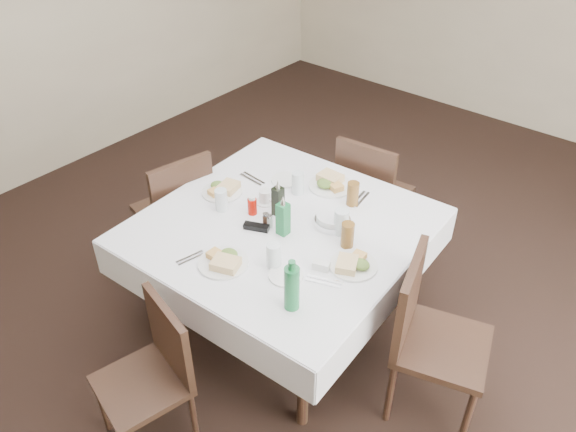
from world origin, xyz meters
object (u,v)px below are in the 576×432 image
at_px(chair_east, 426,330).
at_px(water_n, 298,183).
at_px(dining_table, 282,234).
at_px(chair_north, 370,190).
at_px(coffee_mug, 265,197).
at_px(water_w, 221,200).
at_px(oil_cruet_dark, 278,200).
at_px(oil_cruet_green, 283,218).
at_px(ketchup_bottle, 252,206).
at_px(chair_south, 155,368).
at_px(bread_basket, 333,220).
at_px(green_bottle, 292,287).
at_px(chair_west, 178,207).
at_px(water_s, 274,255).

height_order(chair_east, water_n, chair_east).
xyz_separation_m(dining_table, chair_east, (0.94, 0.01, -0.15)).
xyz_separation_m(chair_north, coffee_mug, (-0.22, -0.83, 0.28)).
height_order(water_w, oil_cruet_dark, oil_cruet_dark).
xyz_separation_m(oil_cruet_green, ketchup_bottle, (-0.26, 0.03, -0.05)).
distance_m(chair_south, water_w, 1.02).
distance_m(dining_table, water_n, 0.36).
distance_m(water_n, oil_cruet_green, 0.41).
relative_size(bread_basket, green_bottle, 0.73).
relative_size(oil_cruet_dark, green_bottle, 0.82).
relative_size(chair_west, water_n, 6.54).
xyz_separation_m(water_n, oil_cruet_green, (0.19, -0.36, 0.04)).
height_order(dining_table, chair_east, chair_east).
height_order(chair_south, water_s, water_s).
xyz_separation_m(chair_east, green_bottle, (-0.49, -0.48, 0.34)).
bearing_deg(coffee_mug, chair_east, -4.27).
bearing_deg(ketchup_bottle, water_w, -152.82).
xyz_separation_m(chair_west, ketchup_bottle, (0.66, 0.02, 0.30)).
bearing_deg(green_bottle, water_s, 146.83).
xyz_separation_m(oil_cruet_green, green_bottle, (0.39, -0.40, 0.02)).
distance_m(bread_basket, coffee_mug, 0.44).
distance_m(chair_south, water_s, 0.79).
xyz_separation_m(dining_table, chair_south, (0.03, -0.99, -0.21)).
xyz_separation_m(oil_cruet_green, coffee_mug, (-0.27, 0.16, -0.07)).
relative_size(water_s, oil_cruet_dark, 0.61).
height_order(water_n, coffee_mug, water_n).
distance_m(water_s, oil_cruet_green, 0.28).
relative_size(ketchup_bottle, green_bottle, 0.42).
xyz_separation_m(water_w, oil_cruet_green, (0.42, 0.06, 0.04)).
height_order(chair_south, chair_west, chair_west).
distance_m(dining_table, water_s, 0.39).
height_order(chair_south, water_w, water_w).
xyz_separation_m(water_w, green_bottle, (0.81, -0.35, 0.06)).
bearing_deg(water_n, dining_table, -66.85).
bearing_deg(oil_cruet_green, chair_south, -91.96).
distance_m(water_w, green_bottle, 0.89).
bearing_deg(bread_basket, chair_east, -12.98).
bearing_deg(green_bottle, chair_east, 44.45).
distance_m(bread_basket, oil_cruet_dark, 0.33).
relative_size(water_w, bread_basket, 0.65).
distance_m(chair_north, bread_basket, 0.83).
height_order(chair_west, coffee_mug, chair_west).
distance_m(oil_cruet_green, coffee_mug, 0.32).
bearing_deg(water_w, bread_basket, 26.72).
bearing_deg(chair_south, oil_cruet_green, 88.04).
distance_m(chair_north, chair_south, 1.92).
bearing_deg(bread_basket, oil_cruet_dark, -158.14).
xyz_separation_m(dining_table, chair_north, (0.00, 0.93, -0.17)).
bearing_deg(chair_east, oil_cruet_green, -175.29).
height_order(chair_north, oil_cruet_dark, oil_cruet_dark).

